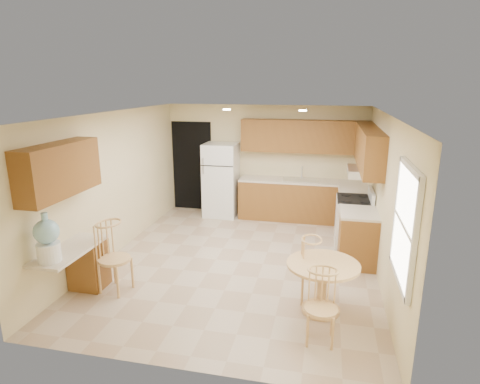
% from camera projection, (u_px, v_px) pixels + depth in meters
% --- Properties ---
extents(floor, '(5.50, 5.50, 0.00)m').
position_uv_depth(floor, '(239.00, 262.00, 6.87)').
color(floor, tan).
rests_on(floor, ground).
extents(ceiling, '(4.50, 5.50, 0.02)m').
position_uv_depth(ceiling, '(239.00, 114.00, 6.21)').
color(ceiling, white).
rests_on(ceiling, wall_back).
extents(wall_back, '(4.50, 0.02, 2.50)m').
position_uv_depth(wall_back, '(265.00, 161.00, 9.13)').
color(wall_back, beige).
rests_on(wall_back, floor).
extents(wall_front, '(4.50, 0.02, 2.50)m').
position_uv_depth(wall_front, '(179.00, 262.00, 3.95)').
color(wall_front, beige).
rests_on(wall_front, floor).
extents(wall_left, '(0.02, 5.50, 2.50)m').
position_uv_depth(wall_left, '(114.00, 184.00, 7.00)').
color(wall_left, beige).
rests_on(wall_left, floor).
extents(wall_right, '(0.02, 5.50, 2.50)m').
position_uv_depth(wall_right, '(384.00, 200.00, 6.08)').
color(wall_right, beige).
rests_on(wall_right, floor).
extents(doorway, '(0.90, 0.02, 2.10)m').
position_uv_depth(doorway, '(192.00, 166.00, 9.53)').
color(doorway, black).
rests_on(doorway, floor).
extents(base_cab_back, '(2.75, 0.60, 0.87)m').
position_uv_depth(base_cab_back, '(301.00, 201.00, 8.88)').
color(base_cab_back, brown).
rests_on(base_cab_back, floor).
extents(counter_back, '(2.75, 0.63, 0.04)m').
position_uv_depth(counter_back, '(302.00, 181.00, 8.76)').
color(counter_back, beige).
rests_on(counter_back, base_cab_back).
extents(base_cab_right_a, '(0.60, 0.59, 0.87)m').
position_uv_depth(base_cab_right_a, '(353.00, 212.00, 8.10)').
color(base_cab_right_a, brown).
rests_on(base_cab_right_a, floor).
extents(counter_right_a, '(0.63, 0.59, 0.04)m').
position_uv_depth(counter_right_a, '(355.00, 191.00, 7.98)').
color(counter_right_a, beige).
rests_on(counter_right_a, base_cab_right_a).
extents(base_cab_right_b, '(0.60, 0.80, 0.87)m').
position_uv_depth(base_cab_right_b, '(357.00, 239.00, 6.73)').
color(base_cab_right_b, brown).
rests_on(base_cab_right_b, floor).
extents(counter_right_b, '(0.63, 0.80, 0.04)m').
position_uv_depth(counter_right_b, '(360.00, 213.00, 6.61)').
color(counter_right_b, beige).
rests_on(counter_right_b, base_cab_right_b).
extents(upper_cab_back, '(2.75, 0.33, 0.70)m').
position_uv_depth(upper_cab_back, '(304.00, 136.00, 8.64)').
color(upper_cab_back, brown).
rests_on(upper_cab_back, wall_back).
extents(upper_cab_right, '(0.33, 2.42, 0.70)m').
position_uv_depth(upper_cab_right, '(369.00, 148.00, 7.09)').
color(upper_cab_right, brown).
rests_on(upper_cab_right, wall_right).
extents(upper_cab_left, '(0.33, 1.40, 0.70)m').
position_uv_depth(upper_cab_left, '(60.00, 170.00, 5.30)').
color(upper_cab_left, brown).
rests_on(upper_cab_left, wall_left).
extents(sink, '(0.78, 0.44, 0.01)m').
position_uv_depth(sink, '(301.00, 180.00, 8.76)').
color(sink, silver).
rests_on(sink, counter_back).
extents(range_hood, '(0.50, 0.76, 0.14)m').
position_uv_depth(range_hood, '(362.00, 172.00, 7.20)').
color(range_hood, silver).
rests_on(range_hood, upper_cab_right).
extents(desk_pedestal, '(0.48, 0.42, 0.72)m').
position_uv_depth(desk_pedestal, '(89.00, 264.00, 5.94)').
color(desk_pedestal, brown).
rests_on(desk_pedestal, floor).
extents(desk_top, '(0.50, 1.20, 0.04)m').
position_uv_depth(desk_top, '(70.00, 250.00, 5.48)').
color(desk_top, beige).
rests_on(desk_top, desk_pedestal).
extents(window, '(0.06, 1.12, 1.30)m').
position_uv_depth(window, '(406.00, 225.00, 4.27)').
color(window, white).
rests_on(window, wall_right).
extents(can_light_a, '(0.14, 0.14, 0.02)m').
position_uv_depth(can_light_a, '(227.00, 110.00, 7.45)').
color(can_light_a, white).
rests_on(can_light_a, ceiling).
extents(can_light_b, '(0.14, 0.14, 0.02)m').
position_uv_depth(can_light_b, '(303.00, 111.00, 7.16)').
color(can_light_b, white).
rests_on(can_light_b, ceiling).
extents(refrigerator, '(0.73, 0.72, 1.66)m').
position_uv_depth(refrigerator, '(221.00, 180.00, 9.11)').
color(refrigerator, white).
rests_on(refrigerator, floor).
extents(stove, '(0.65, 0.76, 1.09)m').
position_uv_depth(stove, '(354.00, 221.00, 7.46)').
color(stove, white).
rests_on(stove, floor).
extents(dining_table, '(0.95, 0.95, 0.70)m').
position_uv_depth(dining_table, '(322.00, 280.00, 5.25)').
color(dining_table, tan).
rests_on(dining_table, floor).
extents(chair_table_a, '(0.41, 0.53, 0.92)m').
position_uv_depth(chair_table_a, '(314.00, 267.00, 5.40)').
color(chair_table_a, tan).
rests_on(chair_table_a, floor).
extents(chair_table_b, '(0.39, 0.39, 0.89)m').
position_uv_depth(chair_table_b, '(321.00, 304.00, 4.54)').
color(chair_table_b, tan).
rests_on(chair_table_b, floor).
extents(chair_desk, '(0.46, 0.60, 1.04)m').
position_uv_depth(chair_desk, '(110.00, 253.00, 5.66)').
color(chair_desk, tan).
rests_on(chair_desk, floor).
extents(water_crock, '(0.31, 0.31, 0.65)m').
position_uv_depth(water_crock, '(47.00, 240.00, 5.02)').
color(water_crock, white).
rests_on(water_crock, desk_top).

